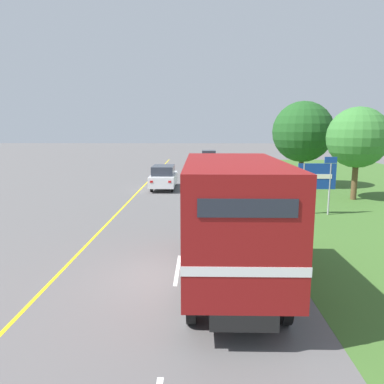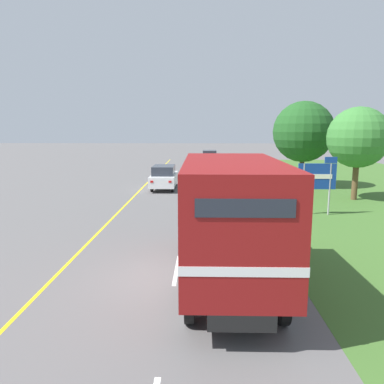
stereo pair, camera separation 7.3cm
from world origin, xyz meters
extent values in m
plane|color=#5B5959|center=(0.00, 0.00, 0.00)|extent=(200.00, 200.00, 0.00)
cube|color=yellow|center=(-3.70, 13.55, 0.00)|extent=(0.12, 58.71, 0.01)
cube|color=white|center=(0.00, 0.64, 0.00)|extent=(0.12, 2.60, 0.01)
cube|color=white|center=(0.00, 7.24, 0.00)|extent=(0.12, 2.60, 0.01)
cube|color=white|center=(0.00, 13.84, 0.00)|extent=(0.12, 2.60, 0.01)
cube|color=white|center=(0.00, 20.44, 0.00)|extent=(0.12, 2.60, 0.01)
cube|color=white|center=(0.00, 27.04, 0.00)|extent=(0.12, 2.60, 0.01)
cylinder|color=black|center=(0.52, 3.28, 0.50)|extent=(0.22, 1.00, 1.00)
cylinder|color=black|center=(2.68, 3.28, 0.50)|extent=(0.22, 1.00, 1.00)
cylinder|color=black|center=(0.52, -2.65, 0.50)|extent=(0.22, 1.00, 1.00)
cylinder|color=black|center=(2.68, -2.65, 0.50)|extent=(0.22, 1.00, 1.00)
cube|color=black|center=(1.60, 0.00, 0.68)|extent=(1.38, 7.92, 0.36)
cube|color=maroon|center=(1.60, -1.05, 2.26)|extent=(2.52, 5.82, 2.80)
cube|color=white|center=(1.60, -1.05, 1.77)|extent=(2.54, 5.84, 0.20)
cube|color=#232833|center=(1.60, -3.97, 3.03)|extent=(1.89, 0.03, 0.36)
cube|color=maroon|center=(1.60, 2.91, 1.81)|extent=(2.42, 2.10, 1.90)
cube|color=#283342|center=(1.60, 3.97, 2.05)|extent=(2.14, 0.03, 0.85)
cylinder|color=black|center=(-2.73, 18.21, 0.33)|extent=(0.16, 0.66, 0.66)
cylinder|color=black|center=(-1.26, 18.21, 0.33)|extent=(0.16, 0.66, 0.66)
cylinder|color=black|center=(-2.73, 15.43, 0.33)|extent=(0.16, 0.66, 0.66)
cylinder|color=black|center=(-1.26, 15.43, 0.33)|extent=(0.16, 0.66, 0.66)
cube|color=white|center=(-2.00, 16.82, 0.71)|extent=(1.80, 4.48, 0.77)
cube|color=#282D38|center=(-2.00, 16.64, 1.42)|extent=(1.55, 2.46, 0.65)
cube|color=red|center=(-2.63, 14.57, 0.85)|extent=(0.20, 0.03, 0.14)
cube|color=red|center=(-1.37, 14.57, 0.85)|extent=(0.20, 0.03, 0.14)
cylinder|color=black|center=(0.99, 34.14, 0.33)|extent=(0.16, 0.66, 0.66)
cylinder|color=black|center=(2.46, 34.14, 0.33)|extent=(0.16, 0.66, 0.66)
cylinder|color=black|center=(0.99, 31.67, 0.33)|extent=(0.16, 0.66, 0.66)
cylinder|color=black|center=(2.46, 31.67, 0.33)|extent=(0.16, 0.66, 0.66)
cube|color=red|center=(1.72, 32.91, 0.76)|extent=(1.80, 3.99, 0.86)
cube|color=#282D38|center=(1.72, 32.75, 1.56)|extent=(1.55, 2.19, 0.73)
cube|color=red|center=(1.09, 30.90, 0.91)|extent=(0.20, 0.03, 0.14)
cube|color=red|center=(2.35, 30.90, 0.91)|extent=(0.20, 0.03, 0.14)
cylinder|color=#9E9EA3|center=(6.08, 8.49, 1.35)|extent=(0.09, 0.09, 2.70)
cylinder|color=#9E9EA3|center=(7.44, 8.49, 1.35)|extent=(0.09, 0.09, 2.70)
cube|color=navy|center=(6.76, 8.49, 2.03)|extent=(1.95, 0.06, 1.34)
cube|color=navy|center=(7.42, 8.49, 2.88)|extent=(0.63, 0.06, 0.32)
cube|color=silver|center=(6.76, 8.46, 2.03)|extent=(1.52, 0.02, 0.24)
cylinder|color=brown|center=(10.50, 12.82, 1.21)|extent=(0.36, 0.36, 2.41)
sphere|color=#387A33|center=(10.50, 12.82, 3.92)|extent=(3.77, 3.77, 3.77)
cylinder|color=#4C3823|center=(8.55, 18.20, 1.18)|extent=(0.35, 0.35, 2.36)
sphere|color=#1E511E|center=(8.55, 18.20, 4.21)|extent=(4.61, 4.61, 4.61)
cylinder|color=white|center=(4.34, 3.98, 0.47)|extent=(0.07, 0.07, 0.95)
cylinder|color=orange|center=(4.34, 3.98, 0.74)|extent=(0.08, 0.08, 0.10)
camera|label=1|loc=(0.70, -10.81, 4.51)|focal=35.00mm
camera|label=2|loc=(0.78, -10.81, 4.51)|focal=35.00mm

